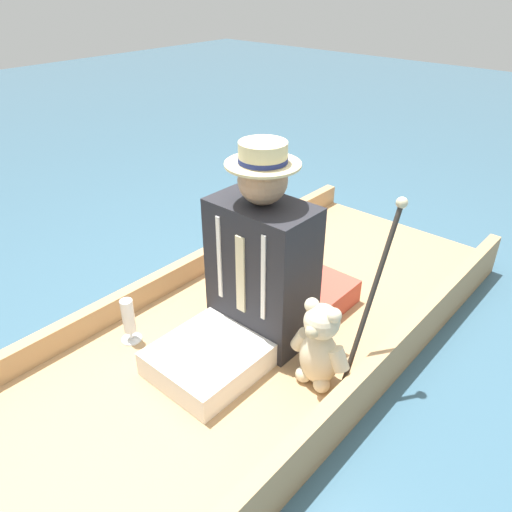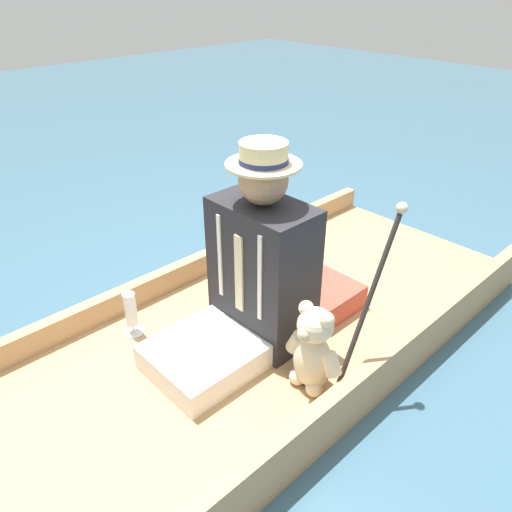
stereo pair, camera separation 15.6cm
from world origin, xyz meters
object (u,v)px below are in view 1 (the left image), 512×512
(seated_person, at_px, (253,277))
(walking_cane, at_px, (377,278))
(wine_glass, at_px, (129,318))
(teddy_bear, at_px, (319,347))

(seated_person, relative_size, walking_cane, 1.22)
(seated_person, distance_m, walking_cane, 0.51)
(seated_person, bearing_deg, walking_cane, -149.48)
(seated_person, xyz_separation_m, walking_cane, (-0.46, -0.18, 0.10))
(wine_glass, bearing_deg, seated_person, -137.02)
(teddy_bear, bearing_deg, walking_cane, -113.90)
(teddy_bear, distance_m, wine_glass, 0.83)
(walking_cane, bearing_deg, seated_person, 21.23)
(seated_person, bearing_deg, teddy_bear, -175.83)
(seated_person, height_order, teddy_bear, seated_person)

